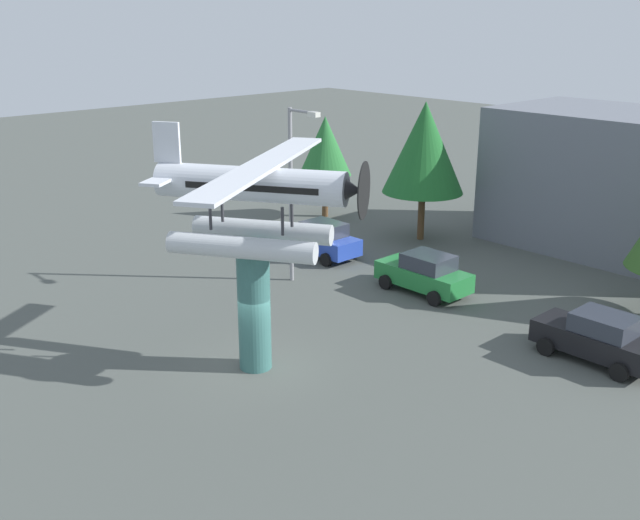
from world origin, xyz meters
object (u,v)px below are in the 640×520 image
(floatplane_monument, at_px, (255,199))
(car_far_black, at_px, (598,337))
(display_pedestal, at_px, (254,309))
(tree_west, at_px, (325,146))
(car_near_blue, at_px, (321,239))
(tree_east, at_px, (424,148))
(storefront_building, at_px, (627,182))
(streetlight_primary, at_px, (294,183))
(car_mid_green, at_px, (424,273))

(floatplane_monument, height_order, car_far_black, floatplane_monument)
(display_pedestal, distance_m, tree_west, 20.11)
(car_near_blue, height_order, tree_east, tree_east)
(car_near_blue, height_order, storefront_building, storefront_building)
(storefront_building, bearing_deg, floatplane_monument, -95.12)
(car_near_blue, bearing_deg, tree_west, -44.74)
(floatplane_monument, xyz_separation_m, car_far_black, (7.55, 8.90, -5.02))
(car_far_black, relative_size, storefront_building, 0.33)
(car_near_blue, height_order, tree_west, tree_west)
(car_far_black, height_order, streetlight_primary, streetlight_primary)
(car_near_blue, xyz_separation_m, car_far_black, (15.07, -1.02, 0.00))
(storefront_building, height_order, tree_east, tree_east)
(display_pedestal, height_order, streetlight_primary, streetlight_primary)
(display_pedestal, bearing_deg, streetlight_primary, 130.00)
(streetlight_primary, bearing_deg, car_mid_green, 32.75)
(display_pedestal, relative_size, car_near_blue, 1.01)
(tree_west, bearing_deg, storefront_building, 24.02)
(car_far_black, bearing_deg, car_mid_green, -5.48)
(display_pedestal, height_order, car_near_blue, display_pedestal)
(display_pedestal, height_order, floatplane_monument, floatplane_monument)
(floatplane_monument, xyz_separation_m, streetlight_primary, (-5.67, 6.56, -1.41))
(streetlight_primary, bearing_deg, display_pedestal, -50.00)
(display_pedestal, distance_m, streetlight_primary, 8.98)
(car_mid_green, relative_size, streetlight_primary, 0.54)
(car_far_black, distance_m, tree_west, 21.71)
(streetlight_primary, xyz_separation_m, tree_west, (-7.26, 8.73, -0.32))
(storefront_building, bearing_deg, car_far_black, -66.79)
(streetlight_primary, bearing_deg, tree_west, 129.77)
(car_far_black, xyz_separation_m, tree_west, (-20.49, 6.39, 3.29))
(display_pedestal, relative_size, storefront_building, 0.33)
(car_far_black, height_order, tree_west, tree_west)
(storefront_building, bearing_deg, display_pedestal, -95.39)
(streetlight_primary, distance_m, tree_west, 11.36)
(floatplane_monument, xyz_separation_m, storefront_building, (1.97, 21.93, -2.44))
(display_pedestal, relative_size, floatplane_monument, 0.45)
(floatplane_monument, relative_size, tree_west, 1.59)
(storefront_building, relative_size, tree_east, 1.75)
(storefront_building, bearing_deg, tree_west, -155.98)
(car_near_blue, xyz_separation_m, tree_west, (-5.42, 5.37, 3.29))
(car_mid_green, height_order, car_far_black, same)
(display_pedestal, height_order, car_far_black, display_pedestal)
(car_mid_green, distance_m, storefront_building, 12.80)
(streetlight_primary, height_order, tree_west, streetlight_primary)
(display_pedestal, height_order, car_mid_green, display_pedestal)
(floatplane_monument, height_order, tree_west, floatplane_monument)
(display_pedestal, relative_size, tree_east, 0.58)
(car_mid_green, relative_size, tree_west, 0.71)
(car_near_blue, relative_size, storefront_building, 0.33)
(car_mid_green, bearing_deg, streetlight_primary, 32.75)
(car_near_blue, distance_m, streetlight_primary, 5.27)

